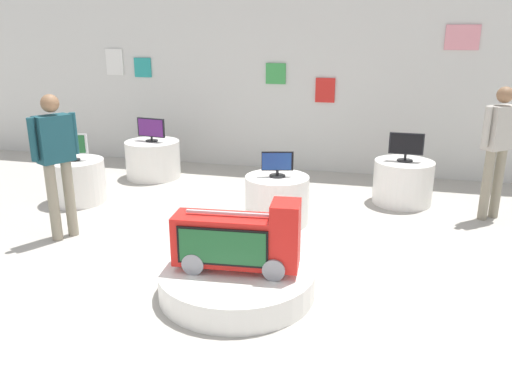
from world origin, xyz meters
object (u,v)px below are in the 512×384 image
(tv_on_left_rear, at_px, (73,146))
(shopper_browsing_rear, at_px, (498,143))
(display_pedestal_right_rear, at_px, (153,159))
(tv_on_far_right, at_px, (277,164))
(tv_on_right_rear, at_px, (151,129))
(display_pedestal_far_right, at_px, (277,200))
(shopper_browsing_near_truck, at_px, (56,156))
(novelty_firetruck_tv, at_px, (239,241))
(display_pedestal_center_rear, at_px, (403,182))
(display_pedestal_left_rear, at_px, (77,181))
(main_display_pedestal, at_px, (237,281))
(tv_on_center_rear, at_px, (406,146))

(tv_on_left_rear, xyz_separation_m, shopper_browsing_rear, (5.57, 0.75, 0.18))
(display_pedestal_right_rear, height_order, tv_on_far_right, tv_on_far_right)
(tv_on_left_rear, height_order, tv_on_right_rear, tv_on_right_rear)
(tv_on_left_rear, xyz_separation_m, display_pedestal_far_right, (2.93, -0.10, -0.52))
(display_pedestal_far_right, xyz_separation_m, shopper_browsing_near_truck, (-2.32, -1.11, 0.69))
(novelty_firetruck_tv, bearing_deg, display_pedestal_center_rear, 64.32)
(tv_on_left_rear, bearing_deg, tv_on_far_right, -1.94)
(display_pedestal_left_rear, xyz_separation_m, shopper_browsing_rear, (5.57, 0.75, 0.69))
(novelty_firetruck_tv, height_order, tv_on_far_right, tv_on_far_right)
(display_pedestal_right_rear, height_order, display_pedestal_far_right, same)
(tv_on_left_rear, distance_m, shopper_browsing_near_truck, 1.36)
(tv_on_left_rear, height_order, shopper_browsing_near_truck, shopper_browsing_near_truck)
(main_display_pedestal, height_order, tv_on_far_right, tv_on_far_right)
(display_pedestal_center_rear, relative_size, shopper_browsing_rear, 0.48)
(tv_on_center_rear, relative_size, display_pedestal_far_right, 0.58)
(tv_on_right_rear, relative_size, display_pedestal_far_right, 0.63)
(novelty_firetruck_tv, distance_m, shopper_browsing_rear, 3.80)
(display_pedestal_left_rear, height_order, display_pedestal_right_rear, same)
(main_display_pedestal, height_order, shopper_browsing_rear, shopper_browsing_rear)
(display_pedestal_far_right, bearing_deg, tv_on_far_right, -104.99)
(display_pedestal_left_rear, bearing_deg, main_display_pedestal, -33.95)
(novelty_firetruck_tv, bearing_deg, tv_on_left_rear, 146.26)
(tv_on_left_rear, relative_size, tv_on_center_rear, 0.86)
(display_pedestal_center_rear, xyz_separation_m, shopper_browsing_near_truck, (-3.87, -2.32, 0.69))
(tv_on_center_rear, bearing_deg, shopper_browsing_near_truck, -149.11)
(display_pedestal_right_rear, xyz_separation_m, tv_on_right_rear, (0.00, -0.00, 0.51))
(display_pedestal_left_rear, distance_m, display_pedestal_right_rear, 1.53)
(display_pedestal_right_rear, bearing_deg, display_pedestal_far_right, -32.46)
(tv_on_left_rear, distance_m, tv_on_far_right, 2.93)
(display_pedestal_left_rear, xyz_separation_m, tv_on_center_rear, (4.48, 1.11, 0.52))
(tv_on_center_rear, xyz_separation_m, display_pedestal_far_right, (-1.55, -1.21, -0.52))
(tv_on_right_rear, bearing_deg, display_pedestal_center_rear, -4.83)
(display_pedestal_left_rear, bearing_deg, novelty_firetruck_tv, -33.81)
(display_pedestal_right_rear, xyz_separation_m, display_pedestal_far_right, (2.45, -1.56, 0.00))
(main_display_pedestal, xyz_separation_m, display_pedestal_left_rear, (-2.96, 1.99, 0.18))
(main_display_pedestal, relative_size, shopper_browsing_rear, 0.85)
(display_pedestal_right_rear, distance_m, shopper_browsing_rear, 5.18)
(display_pedestal_left_rear, bearing_deg, display_pedestal_far_right, -1.94)
(main_display_pedestal, height_order, shopper_browsing_near_truck, shopper_browsing_near_truck)
(display_pedestal_center_rear, height_order, shopper_browsing_near_truck, shopper_browsing_near_truck)
(tv_on_left_rear, distance_m, tv_on_center_rear, 4.62)
(display_pedestal_center_rear, bearing_deg, shopper_browsing_rear, -18.72)
(display_pedestal_far_right, relative_size, shopper_browsing_near_truck, 0.48)
(main_display_pedestal, distance_m, display_pedestal_far_right, 1.90)
(main_display_pedestal, distance_m, tv_on_center_rear, 3.53)
(tv_on_far_right, bearing_deg, tv_on_right_rear, 147.53)
(tv_on_right_rear, relative_size, shopper_browsing_rear, 0.30)
(display_pedestal_center_rear, height_order, tv_on_right_rear, tv_on_right_rear)
(tv_on_center_rear, xyz_separation_m, tv_on_right_rear, (-4.00, 0.34, -0.01))
(display_pedestal_right_rear, bearing_deg, tv_on_center_rear, -4.95)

